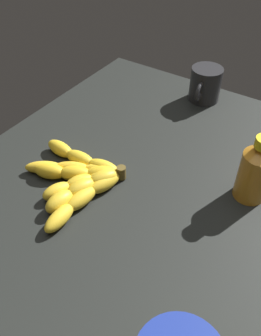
# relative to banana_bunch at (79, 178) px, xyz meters

# --- Properties ---
(ground_plane) EXTENTS (0.89, 0.79, 0.04)m
(ground_plane) POSITION_rel_banana_bunch_xyz_m (-0.10, 0.12, -0.03)
(ground_plane) COLOR black
(banana_bunch) EXTENTS (0.22, 0.22, 0.04)m
(banana_bunch) POSITION_rel_banana_bunch_xyz_m (0.00, 0.00, 0.00)
(banana_bunch) COLOR yellow
(banana_bunch) RESTS_ON ground_plane
(honey_bottle) EXTENTS (0.07, 0.07, 0.15)m
(honey_bottle) POSITION_rel_banana_bunch_xyz_m (-0.17, 0.31, 0.05)
(honey_bottle) COLOR orange
(honey_bottle) RESTS_ON ground_plane
(coffee_mug) EXTENTS (0.12, 0.09, 0.09)m
(coffee_mug) POSITION_rel_banana_bunch_xyz_m (-0.46, 0.07, 0.03)
(coffee_mug) COLOR #262628
(coffee_mug) RESTS_ON ground_plane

